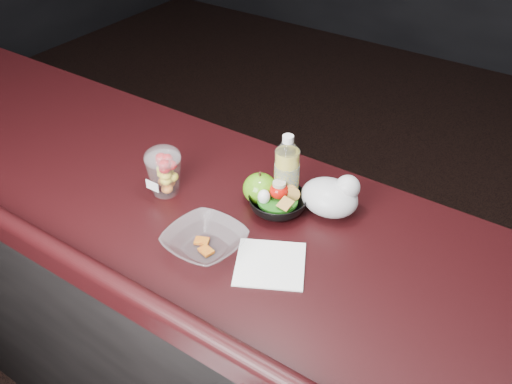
# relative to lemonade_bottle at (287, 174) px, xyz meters

# --- Properties ---
(counter) EXTENTS (4.06, 0.71, 1.02)m
(counter) POSITION_rel_lemonade_bottle_xyz_m (-0.03, -0.14, -0.59)
(counter) COLOR black
(counter) RESTS_ON ground
(lemonade_bottle) EXTENTS (0.07, 0.07, 0.20)m
(lemonade_bottle) POSITION_rel_lemonade_bottle_xyz_m (0.00, 0.00, 0.00)
(lemonade_bottle) COLOR gold
(lemonade_bottle) RESTS_ON counter
(fruit_cup) EXTENTS (0.10, 0.10, 0.14)m
(fruit_cup) POSITION_rel_lemonade_bottle_xyz_m (-0.29, -0.15, -0.01)
(fruit_cup) COLOR white
(fruit_cup) RESTS_ON counter
(green_apple) EXTENTS (0.09, 0.09, 0.09)m
(green_apple) POSITION_rel_lemonade_bottle_xyz_m (-0.05, -0.05, -0.04)
(green_apple) COLOR #40850F
(green_apple) RESTS_ON counter
(plastic_bag) EXTENTS (0.15, 0.13, 0.11)m
(plastic_bag) POSITION_rel_lemonade_bottle_xyz_m (0.12, 0.02, -0.03)
(plastic_bag) COLOR silver
(plastic_bag) RESTS_ON counter
(snack_bowl) EXTENTS (0.20, 0.20, 0.08)m
(snack_bowl) POSITION_rel_lemonade_bottle_xyz_m (0.01, -0.05, -0.06)
(snack_bowl) COLOR black
(snack_bowl) RESTS_ON counter
(takeout_bowl) EXTENTS (0.20, 0.20, 0.05)m
(takeout_bowl) POSITION_rel_lemonade_bottle_xyz_m (-0.06, -0.28, -0.06)
(takeout_bowl) COLOR silver
(takeout_bowl) RESTS_ON counter
(paper_napkin) EXTENTS (0.22, 0.22, 0.00)m
(paper_napkin) POSITION_rel_lemonade_bottle_xyz_m (0.10, -0.23, -0.08)
(paper_napkin) COLOR white
(paper_napkin) RESTS_ON counter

